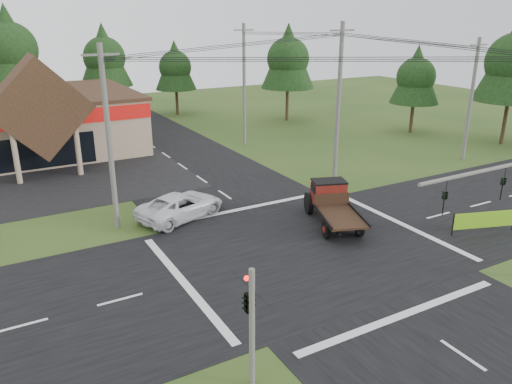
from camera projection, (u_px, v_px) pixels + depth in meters
ground at (307, 251)px, 26.60m from camera, size 120.00×120.00×0.00m
road_ns at (307, 250)px, 26.60m from camera, size 12.00×120.00×0.02m
road_ew at (307, 250)px, 26.60m from camera, size 120.00×12.00×0.02m
traffic_signal_corner at (249, 291)px, 15.94m from camera, size 0.53×2.48×4.40m
utility_pole_nw at (109, 139)px, 27.67m from camera, size 2.00×0.30×10.50m
utility_pole_ne at (338, 105)px, 34.90m from camera, size 2.00×0.30×11.50m
utility_pole_far at (471, 99)px, 41.59m from camera, size 2.00×0.30×10.20m
utility_pole_n at (244, 85)px, 46.45m from camera, size 2.00×0.30×11.20m
tree_row_c at (9, 47)px, 52.72m from camera, size 7.28×7.28×13.13m
tree_row_d at (104, 56)px, 58.62m from camera, size 6.16×6.16×11.11m
tree_row_e at (175, 66)px, 61.13m from camera, size 5.04×5.04×9.09m
tree_side_ne at (288, 57)px, 57.09m from camera, size 6.16×6.16×11.11m
tree_side_e_near at (416, 75)px, 51.39m from camera, size 5.04×5.04×9.09m
antique_flatbed_truck at (334, 206)px, 29.42m from camera, size 4.15×6.32×2.47m
roadside_banner at (484, 222)px, 28.52m from camera, size 3.80×1.36×1.35m
white_pickup at (181, 206)px, 30.68m from camera, size 6.24×4.37×1.58m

